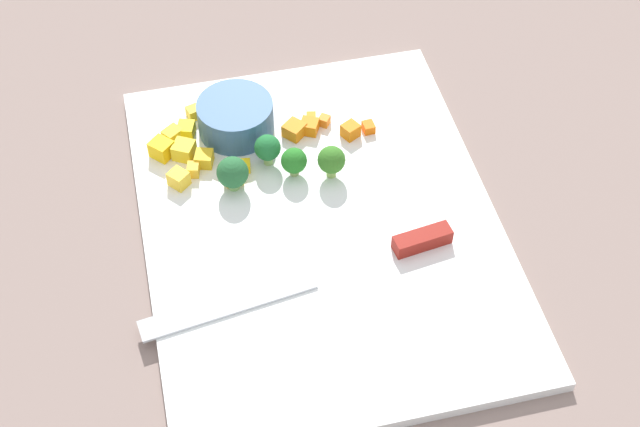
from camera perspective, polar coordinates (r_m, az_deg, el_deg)
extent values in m
plane|color=gray|center=(0.89, 0.00, -0.91)|extent=(4.00, 4.00, 0.00)
cube|color=white|center=(0.89, 0.00, -0.67)|extent=(0.45, 0.34, 0.01)
cylinder|color=#355D89|center=(0.96, -5.33, 6.06)|extent=(0.08, 0.08, 0.04)
cube|color=silver|center=(0.82, -5.78, -5.72)|extent=(0.05, 0.17, 0.00)
cube|color=maroon|center=(0.86, 6.46, -1.65)|extent=(0.03, 0.06, 0.02)
cube|color=orange|center=(0.96, -0.67, 5.50)|extent=(0.02, 0.02, 0.01)
cube|color=orange|center=(0.95, 1.93, 5.24)|extent=(0.02, 0.02, 0.02)
cube|color=orange|center=(0.96, -1.80, 5.25)|extent=(0.03, 0.03, 0.01)
cube|color=orange|center=(0.97, -0.56, 6.05)|extent=(0.01, 0.01, 0.01)
cube|color=orange|center=(0.96, 3.07, 5.44)|extent=(0.01, 0.01, 0.01)
cube|color=orange|center=(0.97, 0.27, 5.86)|extent=(0.02, 0.01, 0.01)
cube|color=yellow|center=(0.98, -7.96, 6.31)|extent=(0.02, 0.02, 0.01)
cube|color=yellow|center=(0.94, -8.56, 3.96)|extent=(0.03, 0.03, 0.02)
cube|color=yellow|center=(0.92, -8.89, 2.17)|extent=(0.02, 0.02, 0.02)
cube|color=yellow|center=(0.91, -5.48, 2.37)|extent=(0.02, 0.02, 0.02)
cube|color=yellow|center=(0.93, -4.82, 3.00)|extent=(0.01, 0.01, 0.01)
cube|color=yellow|center=(0.97, -8.43, 5.23)|extent=(0.02, 0.02, 0.01)
cube|color=yellow|center=(0.93, -7.98, 2.75)|extent=(0.02, 0.01, 0.01)
cube|color=yellow|center=(0.93, -7.31, 3.44)|extent=(0.02, 0.02, 0.01)
cube|color=yellow|center=(0.96, -9.26, 4.89)|extent=(0.02, 0.02, 0.01)
cube|color=yellow|center=(0.95, -9.94, 4.03)|extent=(0.03, 0.03, 0.02)
cylinder|color=#97B76A|center=(0.93, -3.29, 3.53)|extent=(0.01, 0.01, 0.01)
sphere|color=#217035|center=(0.92, -3.33, 4.16)|extent=(0.03, 0.03, 0.03)
cylinder|color=#94BE5A|center=(0.92, 0.72, 2.75)|extent=(0.01, 0.01, 0.01)
sphere|color=#377624|center=(0.90, 0.73, 3.40)|extent=(0.03, 0.03, 0.03)
cylinder|color=#7FB45D|center=(0.91, -5.45, 1.93)|extent=(0.01, 0.01, 0.01)
sphere|color=#276535|center=(0.90, -5.53, 2.59)|extent=(0.03, 0.03, 0.03)
cylinder|color=#95AB60|center=(0.92, -1.63, 2.78)|extent=(0.01, 0.01, 0.01)
sphere|color=#267824|center=(0.91, -1.65, 3.35)|extent=(0.03, 0.03, 0.03)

